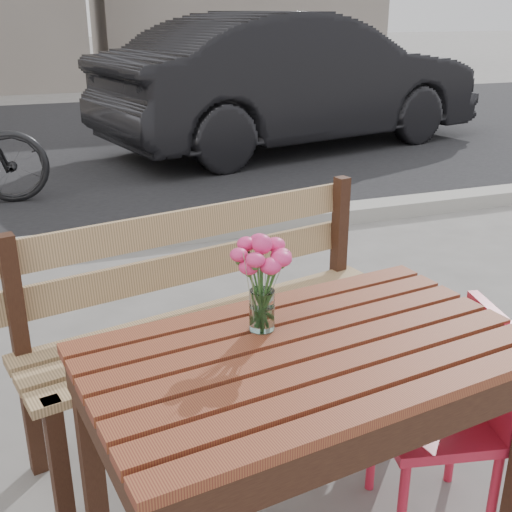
# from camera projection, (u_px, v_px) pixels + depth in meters

# --- Properties ---
(street) EXTENTS (30.00, 8.12, 0.12)m
(street) POSITION_uv_depth(u_px,v_px,m) (80.00, 178.00, 6.48)
(street) COLOR black
(street) RESTS_ON ground
(main_table) EXTENTS (1.33, 0.89, 0.76)m
(main_table) POSITION_uv_depth(u_px,v_px,m) (310.00, 385.00, 1.82)
(main_table) COLOR maroon
(main_table) RESTS_ON ground
(main_bench) EXTENTS (1.62, 0.79, 0.97)m
(main_bench) POSITION_uv_depth(u_px,v_px,m) (211.00, 295.00, 2.52)
(main_bench) COLOR olive
(main_bench) RESTS_ON ground
(red_chair) EXTENTS (0.44, 0.44, 0.76)m
(red_chair) POSITION_uv_depth(u_px,v_px,m) (458.00, 405.00, 2.08)
(red_chair) COLOR red
(red_chair) RESTS_ON ground
(main_vase) EXTENTS (0.16, 0.16, 0.29)m
(main_vase) POSITION_uv_depth(u_px,v_px,m) (262.00, 272.00, 1.81)
(main_vase) COLOR white
(main_vase) RESTS_ON main_table
(parked_car) EXTENTS (5.13, 2.79, 1.60)m
(parked_car) POSITION_uv_depth(u_px,v_px,m) (295.00, 81.00, 7.83)
(parked_car) COLOR black
(parked_car) RESTS_ON ground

